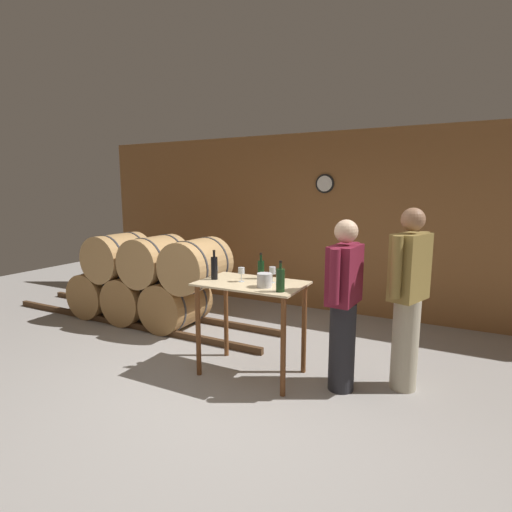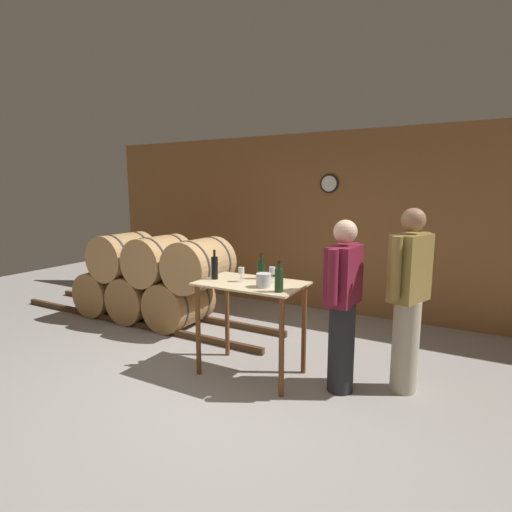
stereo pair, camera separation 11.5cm
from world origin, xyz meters
The scene contains 13 objects.
ground_plane centered at (0.00, 0.00, 0.00)m, with size 14.00×14.00×0.00m, color #9E9993.
back_wall centered at (0.00, 2.98, 1.35)m, with size 8.40×0.08×2.70m.
barrel_rack centered at (-2.09, 1.27, 0.60)m, with size 4.30×0.78×1.24m.
tasting_table centered at (-0.01, 0.50, 0.75)m, with size 1.04×0.65×0.95m.
wine_bottle_far_left centered at (-0.42, 0.45, 1.08)m, with size 0.07×0.07×0.30m.
wine_bottle_left centered at (-0.01, 0.69, 1.06)m, with size 0.07×0.07×0.27m.
wine_bottle_center centered at (0.38, 0.30, 1.06)m, with size 0.08×0.08×0.28m.
wine_glass_near_left centered at (-0.46, 0.53, 1.04)m, with size 0.07×0.07×0.12m.
wine_glass_near_center centered at (-0.12, 0.48, 1.06)m, with size 0.06×0.06×0.14m.
wine_glass_near_right centered at (0.17, 0.58, 1.07)m, with size 0.06×0.06×0.16m.
ice_bucket centered at (0.18, 0.39, 1.02)m, with size 0.14×0.14×0.13m.
person_host centered at (1.40, 0.88, 0.90)m, with size 0.34×0.56×1.70m.
person_visitor_with_scarf centered at (0.88, 0.59, 0.84)m, with size 0.25×0.59×1.60m.
Camera 1 is at (1.77, -2.89, 1.86)m, focal length 28.00 mm.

